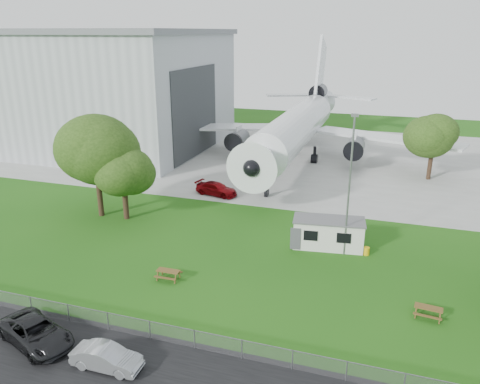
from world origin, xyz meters
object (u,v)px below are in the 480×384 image
(hangar, at_px, (85,87))
(picnic_east, at_px, (427,317))
(picnic_west, at_px, (169,279))
(car_centre_sedan, at_px, (107,358))
(airliner, at_px, (298,125))
(site_cabin, at_px, (328,233))

(hangar, relative_size, picnic_east, 23.89)
(picnic_west, bearing_deg, car_centre_sedan, -83.89)
(airliner, xyz_separation_m, picnic_west, (-2.26, -38.27, -5.27))
(picnic_west, height_order, car_centre_sedan, car_centre_sedan)
(picnic_east, bearing_deg, picnic_west, -170.83)
(site_cabin, bearing_deg, picnic_east, -48.17)
(site_cabin, distance_m, picnic_east, 11.95)
(picnic_west, distance_m, picnic_east, 18.85)
(site_cabin, bearing_deg, hangar, 147.20)
(site_cabin, xyz_separation_m, picnic_east, (7.92, -8.85, -1.31))
(airliner, bearing_deg, site_cabin, -73.17)
(hangar, bearing_deg, picnic_east, -35.59)
(hangar, distance_m, site_cabin, 53.71)
(picnic_east, height_order, car_centre_sedan, car_centre_sedan)
(picnic_west, bearing_deg, picnic_east, 1.76)
(picnic_west, relative_size, picnic_east, 1.00)
(site_cabin, distance_m, picnic_west, 14.63)
(airliner, bearing_deg, hangar, 179.78)
(airliner, relative_size, site_cabin, 6.92)
(airliner, relative_size, car_centre_sedan, 11.58)
(airliner, relative_size, picnic_east, 26.52)
(hangar, distance_m, car_centre_sedan, 60.51)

